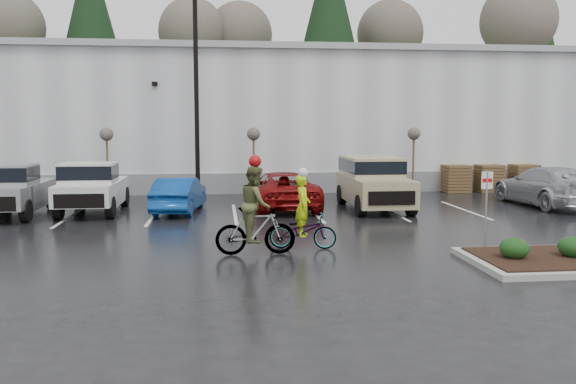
{
  "coord_description": "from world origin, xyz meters",
  "views": [
    {
      "loc": [
        -3.03,
        -14.72,
        3.44
      ],
      "look_at": [
        -0.96,
        3.75,
        1.3
      ],
      "focal_mm": 38.0,
      "sensor_mm": 36.0,
      "label": 1
    }
  ],
  "objects": [
    {
      "name": "sapling_mid",
      "position": [
        -1.5,
        13.0,
        2.73
      ],
      "size": [
        0.6,
        0.6,
        3.2
      ],
      "color": "#452C1B",
      "rests_on": "ground"
    },
    {
      "name": "shrub_a",
      "position": [
        4.0,
        -1.0,
        0.41
      ],
      "size": [
        0.7,
        0.7,
        0.52
      ],
      "primitive_type": "ellipsoid",
      "color": "black",
      "rests_on": "curb_island"
    },
    {
      "name": "car_far_silver",
      "position": [
        10.31,
        8.81,
        0.81
      ],
      "size": [
        2.6,
        5.73,
        1.63
      ],
      "primitive_type": "imported",
      "rotation": [
        0.0,
        0.0,
        3.2
      ],
      "color": "#ADAFB5",
      "rests_on": "ground"
    },
    {
      "name": "wooded_ridge",
      "position": [
        0.0,
        45.0,
        3.0
      ],
      "size": [
        80.0,
        25.0,
        6.0
      ],
      "primitive_type": "cube",
      "color": "#2B441C",
      "rests_on": "ground"
    },
    {
      "name": "lamppost",
      "position": [
        -4.0,
        12.0,
        5.69
      ],
      "size": [
        0.5,
        1.0,
        9.22
      ],
      "color": "black",
      "rests_on": "ground"
    },
    {
      "name": "cyclist_olive",
      "position": [
        -2.14,
        0.87,
        0.93
      ],
      "size": [
        2.01,
        0.97,
        2.6
      ],
      "rotation": [
        0.0,
        0.0,
        1.59
      ],
      "color": "#3F3F44",
      "rests_on": "ground"
    },
    {
      "name": "ground",
      "position": [
        0.0,
        0.0,
        0.0
      ],
      "size": [
        120.0,
        120.0,
        0.0
      ],
      "primitive_type": "plane",
      "color": "black",
      "rests_on": "ground"
    },
    {
      "name": "fire_lane_sign",
      "position": [
        3.8,
        0.2,
        1.41
      ],
      "size": [
        0.3,
        0.05,
        2.2
      ],
      "color": "gray",
      "rests_on": "ground"
    },
    {
      "name": "pallet_stack_c",
      "position": [
        12.0,
        14.0,
        0.68
      ],
      "size": [
        1.2,
        1.2,
        1.35
      ],
      "primitive_type": "cube",
      "color": "#452C1B",
      "rests_on": "ground"
    },
    {
      "name": "warehouse",
      "position": [
        0.0,
        21.99,
        3.65
      ],
      "size": [
        60.5,
        15.5,
        7.2
      ],
      "color": "#B6B9BB",
      "rests_on": "ground"
    },
    {
      "name": "car_blue",
      "position": [
        -4.59,
        8.73,
        0.67
      ],
      "size": [
        1.97,
        4.24,
        1.35
      ],
      "primitive_type": "imported",
      "rotation": [
        0.0,
        0.0,
        3.0
      ],
      "color": "navy",
      "rests_on": "ground"
    },
    {
      "name": "cyclist_hivis",
      "position": [
        -0.81,
        1.5,
        0.69
      ],
      "size": [
        1.91,
        0.97,
        2.21
      ],
      "rotation": [
        0.0,
        0.0,
        1.38
      ],
      "color": "#3F3F44",
      "rests_on": "ground"
    },
    {
      "name": "pallet_stack_b",
      "position": [
        10.2,
        14.0,
        0.68
      ],
      "size": [
        1.2,
        1.2,
        1.35
      ],
      "primitive_type": "cube",
      "color": "#452C1B",
      "rests_on": "ground"
    },
    {
      "name": "car_red",
      "position": [
        -0.58,
        9.26,
        0.74
      ],
      "size": [
        2.69,
        5.44,
        1.48
      ],
      "primitive_type": "imported",
      "rotation": [
        0.0,
        0.0,
        3.19
      ],
      "color": "maroon",
      "rests_on": "ground"
    },
    {
      "name": "sapling_east",
      "position": [
        6.0,
        13.0,
        2.73
      ],
      "size": [
        0.6,
        0.6,
        3.2
      ],
      "color": "#452C1B",
      "rests_on": "ground"
    },
    {
      "name": "sapling_west",
      "position": [
        -8.0,
        13.0,
        2.73
      ],
      "size": [
        0.6,
        0.6,
        3.2
      ],
      "color": "#452C1B",
      "rests_on": "ground"
    },
    {
      "name": "suv_tan",
      "position": [
        3.03,
        8.71,
        1.03
      ],
      "size": [
        2.2,
        5.1,
        2.06
      ],
      "primitive_type": null,
      "color": "tan",
      "rests_on": "ground"
    },
    {
      "name": "shrub_b",
      "position": [
        5.5,
        -1.0,
        0.41
      ],
      "size": [
        0.7,
        0.7,
        0.52
      ],
      "primitive_type": "ellipsoid",
      "color": "black",
      "rests_on": "curb_island"
    },
    {
      "name": "pickup_white",
      "position": [
        -7.84,
        9.18,
        0.98
      ],
      "size": [
        2.1,
        5.2,
        1.96
      ],
      "primitive_type": null,
      "color": "silver",
      "rests_on": "ground"
    },
    {
      "name": "pallet_stack_a",
      "position": [
        8.5,
        14.0,
        0.68
      ],
      "size": [
        1.2,
        1.2,
        1.35
      ],
      "primitive_type": "cube",
      "color": "#452C1B",
      "rests_on": "ground"
    },
    {
      "name": "pickup_silver",
      "position": [
        -10.59,
        8.64,
        0.98
      ],
      "size": [
        2.1,
        5.2,
        1.96
      ],
      "primitive_type": null,
      "color": "#9999A0",
      "rests_on": "ground"
    }
  ]
}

